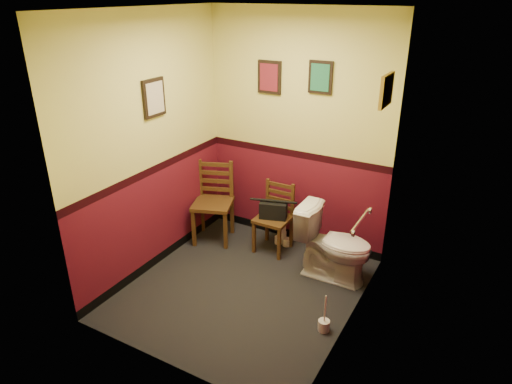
{
  "coord_description": "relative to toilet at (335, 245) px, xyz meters",
  "views": [
    {
      "loc": [
        2.01,
        -3.35,
        2.84
      ],
      "look_at": [
        0.0,
        0.25,
        1.0
      ],
      "focal_mm": 32.0,
      "sensor_mm": 36.0,
      "label": 1
    }
  ],
  "objects": [
    {
      "name": "framed_print_back_a",
      "position": [
        -1.07,
        0.53,
        1.56
      ],
      "size": [
        0.28,
        0.04,
        0.36
      ],
      "color": "black",
      "rests_on": "wall_back"
    },
    {
      "name": "framed_print_right",
      "position": [
        0.36,
        -0.05,
        1.66
      ],
      "size": [
        0.04,
        0.34,
        0.28
      ],
      "color": "olive",
      "rests_on": "wall_right"
    },
    {
      "name": "wall_right",
      "position": [
        0.38,
        -0.65,
        0.96
      ],
      "size": [
        0.0,
        2.4,
        2.7
      ],
      "primitive_type": "cube",
      "rotation": [
        1.57,
        0.0,
        -1.57
      ],
      "color": "maroon",
      "rests_on": "ground"
    },
    {
      "name": "framed_print_left",
      "position": [
        -1.8,
        -0.55,
        1.46
      ],
      "size": [
        0.04,
        0.3,
        0.38
      ],
      "color": "black",
      "rests_on": "wall_left"
    },
    {
      "name": "wall_front",
      "position": [
        -0.72,
        -1.85,
        0.96
      ],
      "size": [
        2.2,
        0.0,
        2.7
      ],
      "primitive_type": "cube",
      "rotation": [
        -1.57,
        0.0,
        0.0
      ],
      "color": "maroon",
      "rests_on": "ground"
    },
    {
      "name": "handbag",
      "position": [
        -0.82,
        0.19,
        0.13
      ],
      "size": [
        0.34,
        0.24,
        0.23
      ],
      "rotation": [
        0.0,
        0.0,
        0.3
      ],
      "color": "black",
      "rests_on": "chair_right"
    },
    {
      "name": "wall_left",
      "position": [
        -1.82,
        -0.65,
        0.96
      ],
      "size": [
        0.0,
        2.4,
        2.7
      ],
      "primitive_type": "cube",
      "rotation": [
        1.57,
        0.0,
        1.57
      ],
      "color": "maroon",
      "rests_on": "ground"
    },
    {
      "name": "framed_print_back_b",
      "position": [
        -0.47,
        0.53,
        1.61
      ],
      "size": [
        0.26,
        0.04,
        0.34
      ],
      "color": "black",
      "rests_on": "wall_back"
    },
    {
      "name": "toilet",
      "position": [
        0.0,
        0.0,
        0.0
      ],
      "size": [
        0.81,
        0.45,
        0.79
      ],
      "primitive_type": "imported",
      "rotation": [
        0.0,
        0.0,
        1.58
      ],
      "color": "white",
      "rests_on": "floor"
    },
    {
      "name": "chair_left",
      "position": [
        -1.59,
        0.09,
        0.09
      ],
      "size": [
        0.58,
        0.58,
        0.97
      ],
      "rotation": [
        0.0,
        0.0,
        0.35
      ],
      "color": "#472E15",
      "rests_on": "floor"
    },
    {
      "name": "ceiling",
      "position": [
        -0.72,
        -0.65,
        2.31
      ],
      "size": [
        2.2,
        2.4,
        0.0
      ],
      "primitive_type": "cube",
      "rotation": [
        3.14,
        0.0,
        0.0
      ],
      "color": "silver",
      "rests_on": "ground"
    },
    {
      "name": "wall_back",
      "position": [
        -0.72,
        0.55,
        0.96
      ],
      "size": [
        2.2,
        0.0,
        2.7
      ],
      "primitive_type": "cube",
      "rotation": [
        1.57,
        0.0,
        0.0
      ],
      "color": "maroon",
      "rests_on": "ground"
    },
    {
      "name": "toilet_brush",
      "position": [
        0.23,
        -0.84,
        -0.33
      ],
      "size": [
        0.11,
        0.11,
        0.38
      ],
      "color": "silver",
      "rests_on": "floor"
    },
    {
      "name": "grab_bar",
      "position": [
        0.35,
        -0.4,
        0.56
      ],
      "size": [
        0.05,
        0.56,
        0.06
      ],
      "color": "silver",
      "rests_on": "wall_right"
    },
    {
      "name": "chair_right",
      "position": [
        -0.82,
        0.22,
        0.02
      ],
      "size": [
        0.38,
        0.38,
        0.82
      ],
      "rotation": [
        0.0,
        0.0,
        -0.0
      ],
      "color": "#472E15",
      "rests_on": "floor"
    },
    {
      "name": "floor",
      "position": [
        -0.72,
        -0.65,
        -0.39
      ],
      "size": [
        2.2,
        2.4,
        0.0
      ],
      "primitive_type": "cube",
      "color": "black",
      "rests_on": "ground"
    },
    {
      "name": "tp_stack",
      "position": [
        -0.77,
        0.34,
        -0.28
      ],
      "size": [
        0.2,
        0.12,
        0.27
      ],
      "color": "silver",
      "rests_on": "floor"
    }
  ]
}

